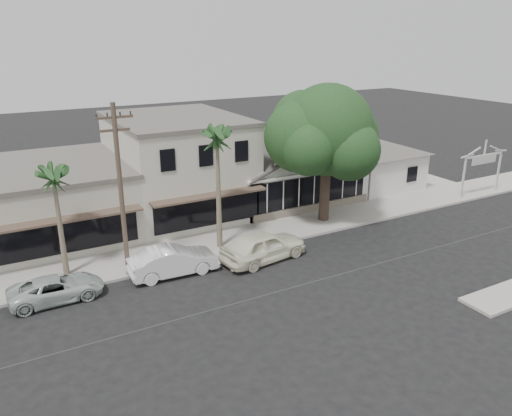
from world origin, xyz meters
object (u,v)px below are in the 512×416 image
utility_pole (121,189)px  car_0 (264,246)px  arch_sign (484,157)px  car_1 (173,261)px  car_2 (56,288)px  shade_tree (324,132)px

utility_pole → car_0: size_ratio=1.78×
arch_sign → car_1: size_ratio=0.89×
utility_pole → car_2: size_ratio=2.08×
utility_pole → car_0: utility_pole is taller
car_1 → car_2: size_ratio=1.08×
car_1 → shade_tree: 12.94m
car_0 → arch_sign: bearing=-92.9°
arch_sign → utility_pole: (-27.40, -0.10, 1.63)m
utility_pole → car_2: (-3.62, -0.76, -4.19)m
car_0 → car_1: size_ratio=1.09×
shade_tree → car_1: bearing=-166.3°
car_2 → shade_tree: size_ratio=0.47×
arch_sign → shade_tree: (-13.76, 1.78, 2.87)m
car_2 → arch_sign: bearing=-88.8°
car_1 → car_2: (-5.78, 0.15, -0.17)m
arch_sign → car_2: arch_sign is taller
arch_sign → car_2: size_ratio=0.95×
arch_sign → car_0: size_ratio=0.82×
utility_pole → car_1: (2.16, -0.91, -4.02)m
arch_sign → car_1: arch_sign is taller
car_2 → car_1: bearing=-91.9°
arch_sign → car_1: bearing=-177.7°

